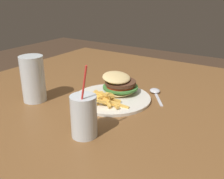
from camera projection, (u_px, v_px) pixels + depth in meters
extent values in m
cube|color=brown|center=(100.00, 102.00, 0.95)|extent=(1.28, 1.17, 0.03)
cylinder|color=brown|center=(89.00, 108.00, 1.80)|extent=(0.10, 0.10, 0.74)
cylinder|color=silver|center=(112.00, 98.00, 0.94)|extent=(0.28, 0.28, 0.01)
ellipsoid|color=#E0C17F|center=(120.00, 90.00, 0.97)|extent=(0.15, 0.13, 0.02)
cylinder|color=#428438|center=(120.00, 87.00, 0.96)|extent=(0.16, 0.16, 0.01)
cylinder|color=red|center=(120.00, 85.00, 0.96)|extent=(0.13, 0.13, 0.01)
cylinder|color=#4C2D1E|center=(120.00, 83.00, 0.96)|extent=(0.14, 0.14, 0.01)
ellipsoid|color=#E0C17F|center=(116.00, 77.00, 0.96)|extent=(0.15, 0.13, 0.04)
cube|color=gold|center=(103.00, 98.00, 0.88)|extent=(0.04, 0.05, 0.02)
cube|color=gold|center=(107.00, 94.00, 0.91)|extent=(0.06, 0.03, 0.02)
cube|color=gold|center=(102.00, 94.00, 0.88)|extent=(0.03, 0.07, 0.02)
cube|color=gold|center=(117.00, 104.00, 0.86)|extent=(0.02, 0.09, 0.02)
cube|color=gold|center=(90.00, 104.00, 0.86)|extent=(0.06, 0.07, 0.04)
cube|color=gold|center=(109.00, 95.00, 0.92)|extent=(0.07, 0.06, 0.02)
cube|color=gold|center=(103.00, 102.00, 0.86)|extent=(0.06, 0.08, 0.03)
cube|color=gold|center=(104.00, 96.00, 0.88)|extent=(0.05, 0.06, 0.01)
cube|color=gold|center=(107.00, 101.00, 0.86)|extent=(0.05, 0.06, 0.03)
cube|color=gold|center=(99.00, 94.00, 0.91)|extent=(0.06, 0.07, 0.02)
cube|color=gold|center=(112.00, 96.00, 0.92)|extent=(0.07, 0.06, 0.03)
cube|color=gold|center=(92.00, 97.00, 0.89)|extent=(0.06, 0.04, 0.01)
cube|color=gold|center=(101.00, 96.00, 0.88)|extent=(0.01, 0.07, 0.01)
cube|color=gold|center=(111.00, 99.00, 0.89)|extent=(0.04, 0.07, 0.02)
cube|color=gold|center=(99.00, 100.00, 0.89)|extent=(0.03, 0.08, 0.01)
cube|color=gold|center=(103.00, 95.00, 0.94)|extent=(0.01, 0.08, 0.02)
cube|color=gold|center=(115.00, 105.00, 0.86)|extent=(0.04, 0.05, 0.01)
cube|color=gold|center=(106.00, 98.00, 0.88)|extent=(0.06, 0.03, 0.02)
cube|color=gold|center=(103.00, 100.00, 0.88)|extent=(0.03, 0.07, 0.02)
cube|color=gold|center=(101.00, 97.00, 0.89)|extent=(0.03, 0.08, 0.02)
cube|color=gold|center=(98.00, 97.00, 0.89)|extent=(0.07, 0.03, 0.02)
cylinder|color=silver|center=(33.00, 79.00, 0.90)|extent=(0.08, 0.08, 0.16)
cylinder|color=#B26B19|center=(33.00, 82.00, 0.91)|extent=(0.07, 0.07, 0.14)
cylinder|color=silver|center=(84.00, 116.00, 0.69)|extent=(0.07, 0.07, 0.12)
cylinder|color=yellow|center=(84.00, 120.00, 0.70)|extent=(0.06, 0.06, 0.09)
cylinder|color=red|center=(81.00, 104.00, 0.66)|extent=(0.02, 0.04, 0.20)
ellipsoid|color=silver|center=(155.00, 91.00, 1.00)|extent=(0.06, 0.06, 0.01)
cube|color=silver|center=(159.00, 100.00, 0.93)|extent=(0.10, 0.07, 0.00)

